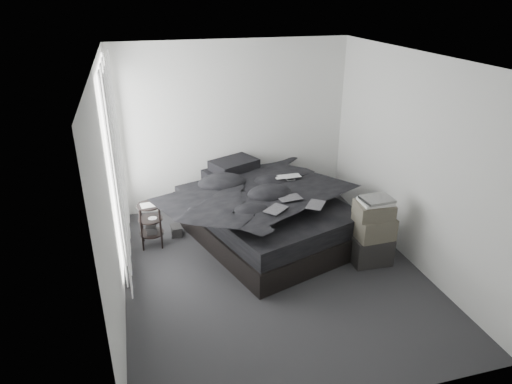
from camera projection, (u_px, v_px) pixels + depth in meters
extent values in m
cube|color=#2A2A2C|center=(273.00, 271.00, 5.74)|extent=(3.60, 4.20, 0.01)
cube|color=white|center=(277.00, 58.00, 4.68)|extent=(3.60, 4.20, 0.01)
cube|color=silver|center=(234.00, 127.00, 7.06)|extent=(3.60, 0.01, 2.60)
cube|color=silver|center=(360.00, 279.00, 3.36)|extent=(3.60, 0.01, 2.60)
cube|color=silver|center=(111.00, 193.00, 4.77)|extent=(0.01, 4.20, 2.60)
cube|color=silver|center=(413.00, 161.00, 5.64)|extent=(0.01, 4.20, 2.60)
cube|color=white|center=(113.00, 160.00, 5.55)|extent=(0.02, 2.00, 2.30)
cube|color=white|center=(118.00, 165.00, 5.59)|extent=(0.06, 2.12, 2.48)
cube|color=black|center=(266.00, 226.00, 6.49)|extent=(2.43, 2.80, 0.32)
cube|color=black|center=(266.00, 208.00, 6.38)|extent=(2.34, 2.71, 0.25)
imported|color=black|center=(268.00, 192.00, 6.23)|extent=(2.28, 2.46, 0.27)
cube|color=black|center=(229.00, 175.00, 6.96)|extent=(0.82, 0.68, 0.16)
cube|color=black|center=(234.00, 165.00, 6.92)|extent=(0.79, 0.69, 0.15)
imported|color=silver|center=(289.00, 173.00, 6.47)|extent=(0.38, 0.24, 0.03)
cube|color=black|center=(276.00, 203.00, 5.59)|extent=(0.35, 0.34, 0.01)
cube|color=black|center=(290.00, 191.00, 5.89)|extent=(0.32, 0.23, 0.01)
cube|color=black|center=(316.00, 198.00, 5.70)|extent=(0.33, 0.36, 0.01)
cylinder|color=black|center=(151.00, 225.00, 6.21)|extent=(0.35, 0.35, 0.61)
cube|color=white|center=(150.00, 205.00, 6.08)|extent=(0.25, 0.20, 0.01)
cube|color=black|center=(176.00, 230.00, 6.56)|extent=(0.15, 0.21, 0.15)
cube|color=black|center=(370.00, 249.00, 5.89)|extent=(0.51, 0.41, 0.37)
cube|color=#544F42|center=(374.00, 227.00, 5.75)|extent=(0.47, 0.38, 0.28)
cube|color=#544F42|center=(374.00, 210.00, 5.65)|extent=(0.47, 0.40, 0.19)
cube|color=silver|center=(376.00, 201.00, 5.61)|extent=(0.39, 0.32, 0.04)
cube|color=silver|center=(377.00, 199.00, 5.59)|extent=(0.38, 0.31, 0.03)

